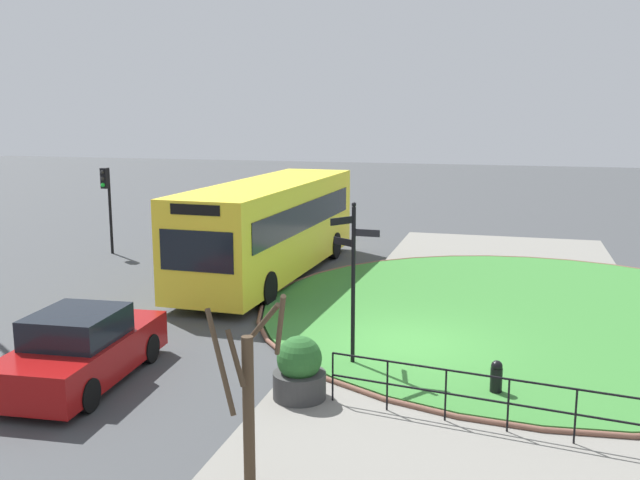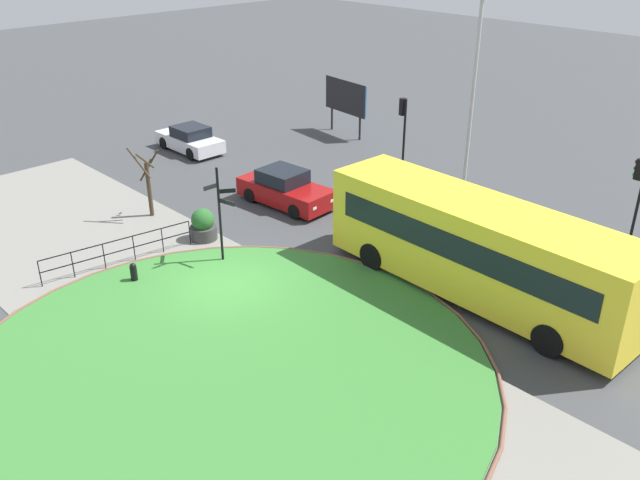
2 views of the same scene
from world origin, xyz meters
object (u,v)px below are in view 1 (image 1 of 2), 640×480
at_px(bollard_foreground, 496,378).
at_px(planter_near_signpost, 299,371).
at_px(traffic_light_far, 107,191).
at_px(signpost_directional, 353,271).
at_px(street_tree_bare, 249,393).
at_px(bus_yellow, 271,226).
at_px(car_far_lane, 82,350).

xyz_separation_m(bollard_foreground, planter_near_signpost, (-1.12, 3.66, 0.19)).
distance_m(bollard_foreground, traffic_light_far, 18.31).
distance_m(signpost_directional, street_tree_bare, 5.41).
height_order(signpost_directional, bollard_foreground, signpost_directional).
bearing_deg(traffic_light_far, bus_yellow, 80.99).
height_order(signpost_directional, planter_near_signpost, signpost_directional).
height_order(bollard_foreground, car_far_lane, car_far_lane).
relative_size(bus_yellow, street_tree_bare, 3.55).
height_order(bollard_foreground, bus_yellow, bus_yellow).
bearing_deg(street_tree_bare, car_far_lane, 58.30).
distance_m(signpost_directional, bus_yellow, 8.82).
xyz_separation_m(bollard_foreground, bus_yellow, (8.49, 7.59, 1.35)).
bearing_deg(street_tree_bare, bollard_foreground, -37.37).
bearing_deg(car_far_lane, street_tree_bare, -125.80).
bearing_deg(traffic_light_far, bollard_foreground, 60.68).
xyz_separation_m(traffic_light_far, street_tree_bare, (-14.84, -11.54, -0.99)).
distance_m(bus_yellow, traffic_light_far, 7.62).
bearing_deg(planter_near_signpost, traffic_light_far, 44.41).
bearing_deg(bus_yellow, bollard_foreground, 43.78).
distance_m(bus_yellow, car_far_lane, 10.05).
bearing_deg(signpost_directional, street_tree_bare, 176.65).
height_order(car_far_lane, planter_near_signpost, car_far_lane).
bearing_deg(bollard_foreground, signpost_directional, 73.55).
distance_m(bollard_foreground, street_tree_bare, 5.71).
height_order(traffic_light_far, planter_near_signpost, traffic_light_far).
height_order(bus_yellow, planter_near_signpost, bus_yellow).
xyz_separation_m(signpost_directional, traffic_light_far, (9.47, 11.85, 0.36)).
bearing_deg(street_tree_bare, bus_yellow, 17.95).
height_order(car_far_lane, street_tree_bare, street_tree_bare).
height_order(signpost_directional, traffic_light_far, signpost_directional).
relative_size(signpost_directional, bus_yellow, 0.33).
height_order(car_far_lane, traffic_light_far, traffic_light_far).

